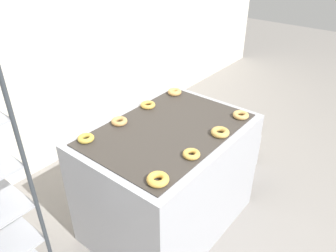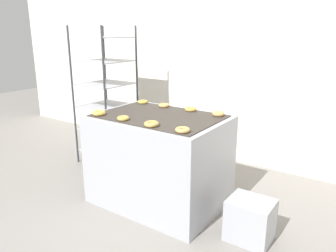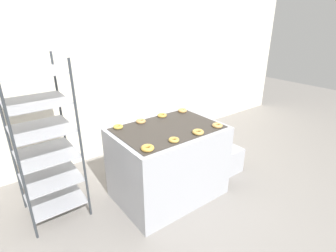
{
  "view_description": "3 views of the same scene",
  "coord_description": "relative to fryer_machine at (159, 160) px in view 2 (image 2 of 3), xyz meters",
  "views": [
    {
      "loc": [
        -1.51,
        -0.53,
        2.08
      ],
      "look_at": [
        0.0,
        0.69,
        0.91
      ],
      "focal_mm": 35.0,
      "sensor_mm": 36.0,
      "label": 1
    },
    {
      "loc": [
        1.75,
        -1.71,
        1.66
      ],
      "look_at": [
        0.0,
        0.84,
        0.75
      ],
      "focal_mm": 35.0,
      "sensor_mm": 36.0,
      "label": 2
    },
    {
      "loc": [
        -1.63,
        -1.47,
        2.04
      ],
      "look_at": [
        0.0,
        0.69,
        0.91
      ],
      "focal_mm": 28.0,
      "sensor_mm": 36.0,
      "label": 3
    }
  ],
  "objects": [
    {
      "name": "fryer_machine",
      "position": [
        0.0,
        0.0,
        0.0
      ],
      "size": [
        1.22,
        0.87,
        0.89
      ],
      "color": "#A8AAB2",
      "rests_on": "ground_plane"
    },
    {
      "name": "donut_far_midright",
      "position": [
        0.15,
        0.32,
        0.46
      ],
      "size": [
        0.12,
        0.12,
        0.03
      ],
      "primitive_type": "torus",
      "color": "gold",
      "rests_on": "fryer_machine"
    },
    {
      "name": "donut_near_right",
      "position": [
        0.46,
        -0.32,
        0.46
      ],
      "size": [
        0.12,
        0.12,
        0.03
      ],
      "primitive_type": "torus",
      "color": "tan",
      "rests_on": "fryer_machine"
    },
    {
      "name": "donut_near_midleft",
      "position": [
        -0.16,
        -0.31,
        0.46
      ],
      "size": [
        0.11,
        0.11,
        0.03
      ],
      "primitive_type": "torus",
      "color": "gold",
      "rests_on": "fryer_machine"
    },
    {
      "name": "wall_back",
      "position": [
        -0.0,
        1.44,
        0.96
      ],
      "size": [
        8.0,
        0.05,
        2.8
      ],
      "color": "silver",
      "rests_on": "ground_plane"
    },
    {
      "name": "glaze_bin",
      "position": [
        0.98,
        -0.1,
        -0.27
      ],
      "size": [
        0.35,
        0.29,
        0.35
      ],
      "color": "#A8AAB2",
      "rests_on": "ground_plane"
    },
    {
      "name": "donut_near_left",
      "position": [
        -0.47,
        -0.31,
        0.47
      ],
      "size": [
        0.13,
        0.13,
        0.04
      ],
      "primitive_type": "torus",
      "color": "gold",
      "rests_on": "fryer_machine"
    },
    {
      "name": "ground_plane",
      "position": [
        -0.0,
        -0.69,
        -0.44
      ],
      "size": [
        14.0,
        14.0,
        0.0
      ],
      "primitive_type": "plane",
      "color": "gray"
    },
    {
      "name": "donut_near_midright",
      "position": [
        0.16,
        -0.32,
        0.46
      ],
      "size": [
        0.12,
        0.12,
        0.04
      ],
      "primitive_type": "torus",
      "color": "tan",
      "rests_on": "fryer_machine"
    },
    {
      "name": "baking_rack_cart",
      "position": [
        -1.2,
        0.5,
        0.43
      ],
      "size": [
        0.58,
        0.59,
        1.71
      ],
      "color": "#33383D",
      "rests_on": "ground_plane"
    },
    {
      "name": "donut_far_midleft",
      "position": [
        -0.16,
        0.31,
        0.46
      ],
      "size": [
        0.11,
        0.11,
        0.04
      ],
      "primitive_type": "torus",
      "color": "tan",
      "rests_on": "fryer_machine"
    },
    {
      "name": "donut_far_right",
      "position": [
        0.46,
        0.3,
        0.47
      ],
      "size": [
        0.11,
        0.11,
        0.04
      ],
      "primitive_type": "torus",
      "color": "tan",
      "rests_on": "fryer_machine"
    },
    {
      "name": "donut_far_left",
      "position": [
        -0.45,
        0.32,
        0.46
      ],
      "size": [
        0.11,
        0.11,
        0.03
      ],
      "primitive_type": "torus",
      "color": "gold",
      "rests_on": "fryer_machine"
    }
  ]
}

